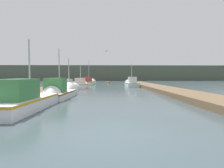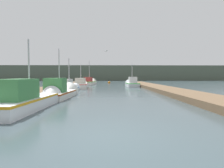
{
  "view_description": "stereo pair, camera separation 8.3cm",
  "coord_description": "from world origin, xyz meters",
  "views": [
    {
      "loc": [
        -0.01,
        -4.79,
        1.69
      ],
      "look_at": [
        0.42,
        10.86,
        0.96
      ],
      "focal_mm": 28.0,
      "sensor_mm": 36.0,
      "label": 1
    },
    {
      "loc": [
        0.07,
        -4.8,
        1.69
      ],
      "look_at": [
        0.42,
        10.86,
        0.96
      ],
      "focal_mm": 28.0,
      "sensor_mm": 36.0,
      "label": 2
    }
  ],
  "objects": [
    {
      "name": "ground_plane",
      "position": [
        0.0,
        0.0,
        0.0
      ],
      "size": [
        200.0,
        200.0,
        0.0
      ],
      "color": "#38474C"
    },
    {
      "name": "seagull_lead",
      "position": [
        -0.17,
        15.7,
        4.58
      ],
      "size": [
        0.41,
        0.52,
        0.12
      ],
      "rotation": [
        0.0,
        0.0,
        5.32
      ],
      "color": "white"
    },
    {
      "name": "fishing_boat_1",
      "position": [
        -3.7,
        9.27,
        0.41
      ],
      "size": [
        2.03,
        5.42,
        4.36
      ],
      "rotation": [
        0.0,
        0.0,
        -0.06
      ],
      "color": "silver",
      "rests_on": "ground_plane"
    },
    {
      "name": "distant_shore_ridge",
      "position": [
        0.0,
        63.77,
        2.68
      ],
      "size": [
        120.0,
        16.0,
        5.37
      ],
      "color": "#4C5647",
      "rests_on": "ground_plane"
    },
    {
      "name": "fishing_boat_2",
      "position": [
        -4.12,
        14.19,
        0.4
      ],
      "size": [
        1.73,
        4.58,
        3.95
      ],
      "rotation": [
        0.0,
        0.0,
        -0.1
      ],
      "color": "silver",
      "rests_on": "ground_plane"
    },
    {
      "name": "dock_left",
      "position": [
        -6.33,
        16.0,
        0.2
      ],
      "size": [
        2.84,
        40.0,
        0.41
      ],
      "color": "brown",
      "rests_on": "ground_plane"
    },
    {
      "name": "channel_buoy",
      "position": [
        0.3,
        35.18,
        0.16
      ],
      "size": [
        0.58,
        0.58,
        1.08
      ],
      "color": "#BF6513",
      "rests_on": "ground_plane"
    },
    {
      "name": "fishing_boat_4",
      "position": [
        3.87,
        23.29,
        0.46
      ],
      "size": [
        1.87,
        4.71,
        4.14
      ],
      "rotation": [
        0.0,
        0.0,
        0.04
      ],
      "color": "silver",
      "rests_on": "ground_plane"
    },
    {
      "name": "fishing_boat_5",
      "position": [
        -3.45,
        28.73,
        0.47
      ],
      "size": [
        2.34,
        5.8,
        5.08
      ],
      "rotation": [
        0.0,
        0.0,
        -0.1
      ],
      "color": "silver",
      "rests_on": "ground_plane"
    },
    {
      "name": "fishing_boat_0",
      "position": [
        -3.97,
        4.34,
        0.5
      ],
      "size": [
        1.78,
        5.98,
        3.96
      ],
      "rotation": [
        0.0,
        0.0,
        -0.05
      ],
      "color": "silver",
      "rests_on": "ground_plane"
    },
    {
      "name": "mooring_piling_2",
      "position": [
        -4.92,
        10.11,
        0.66
      ],
      "size": [
        0.25,
        0.25,
        1.3
      ],
      "color": "#473523",
      "rests_on": "ground_plane"
    },
    {
      "name": "fishing_boat_3",
      "position": [
        -3.75,
        19.84,
        0.46
      ],
      "size": [
        2.27,
        6.12,
        3.75
      ],
      "rotation": [
        0.0,
        0.0,
        0.09
      ],
      "color": "silver",
      "rests_on": "ground_plane"
    },
    {
      "name": "dock_right",
      "position": [
        6.33,
        16.0,
        0.2
      ],
      "size": [
        2.84,
        40.0,
        0.41
      ],
      "color": "brown",
      "rests_on": "ground_plane"
    },
    {
      "name": "mooring_piling_1",
      "position": [
        -5.13,
        10.02,
        0.52
      ],
      "size": [
        0.24,
        0.24,
        1.04
      ],
      "color": "#473523",
      "rests_on": "ground_plane"
    }
  ]
}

